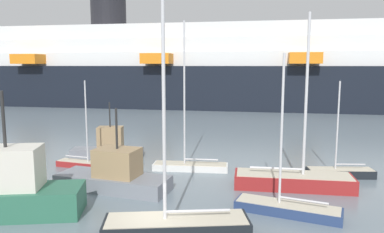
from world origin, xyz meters
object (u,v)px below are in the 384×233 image
sailboat_2 (293,179)px  fishing_boat_1 (3,191)px  sailboat_0 (287,206)px  sailboat_6 (190,163)px  fishing_boat_2 (115,175)px  cruise_ship (231,69)px  sailboat_1 (176,224)px  sailboat_5 (84,163)px  fishing_boat_0 (109,147)px  sailboat_4 (340,172)px

sailboat_2 → fishing_boat_1: (-15.30, -6.22, 0.72)m
sailboat_0 → sailboat_2: bearing=-85.1°
sailboat_6 → fishing_boat_2: bearing=49.3°
fishing_boat_1 → fishing_boat_2: (4.31, 4.53, -0.38)m
cruise_ship → sailboat_1: bearing=-88.0°
fishing_boat_2 → fishing_boat_1: bearing=-122.3°
fishing_boat_1 → sailboat_6: bearing=35.8°
sailboat_0 → sailboat_5: sailboat_0 is taller
sailboat_1 → fishing_boat_0: size_ratio=1.91×
sailboat_0 → sailboat_1: size_ratio=0.71×
fishing_boat_2 → cruise_ship: cruise_ship is taller
sailboat_1 → sailboat_6: bearing=-97.2°
fishing_boat_1 → fishing_boat_2: fishing_boat_1 is taller
fishing_boat_2 → sailboat_0: bearing=-2.8°
sailboat_1 → cruise_ship: 55.43m
sailboat_5 → sailboat_2: bearing=0.1°
sailboat_4 → fishing_boat_1: (-18.87, -9.00, 0.92)m
sailboat_1 → fishing_boat_2: sailboat_1 is taller
sailboat_1 → fishing_boat_0: bearing=-70.6°
fishing_boat_1 → sailboat_0: bearing=-4.5°
sailboat_1 → sailboat_6: (-0.73, 10.53, -0.06)m
sailboat_1 → sailboat_2: sailboat_1 is taller
sailboat_2 → sailboat_5: (-14.95, 2.89, -0.23)m
sailboat_0 → sailboat_4: size_ratio=1.25×
cruise_ship → fishing_boat_2: bearing=-93.7°
fishing_boat_1 → sailboat_2: bearing=9.7°
sailboat_2 → fishing_boat_0: bearing=157.7°
sailboat_0 → fishing_boat_2: (-10.09, 2.54, 0.51)m
sailboat_1 → sailboat_6: sailboat_1 is taller
sailboat_5 → cruise_ship: (10.16, 44.81, 6.53)m
sailboat_2 → cruise_ship: 48.35m
sailboat_4 → cruise_ship: bearing=-84.6°
sailboat_5 → fishing_boat_1: size_ratio=0.78×
sailboat_5 → fishing_boat_0: (0.72, 3.36, 0.54)m
sailboat_2 → sailboat_5: size_ratio=1.64×
sailboat_5 → sailboat_6: 8.04m
sailboat_6 → fishing_boat_1: 12.62m
sailboat_4 → cruise_ship: cruise_ship is taller
sailboat_2 → cruise_ship: cruise_ship is taller
sailboat_0 → fishing_boat_0: 16.96m
sailboat_4 → fishing_boat_2: (-14.56, -4.46, 0.54)m
sailboat_5 → cruise_ship: 46.41m
sailboat_0 → fishing_boat_1: bearing=24.8°
fishing_boat_0 → cruise_ship: (9.44, 41.44, 5.99)m
sailboat_5 → fishing_boat_1: (-0.35, -9.11, 0.95)m
sailboat_0 → cruise_ship: cruise_ship is taller
fishing_boat_2 → cruise_ship: size_ratio=0.05×
sailboat_4 → sailboat_5: (-18.51, 0.12, -0.03)m
sailboat_2 → fishing_boat_2: size_ratio=1.45×
sailboat_0 → sailboat_4: (4.46, 7.00, -0.03)m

